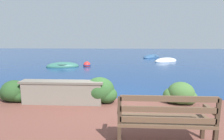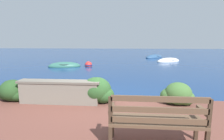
# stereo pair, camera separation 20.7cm
# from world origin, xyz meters

# --- Properties ---
(ground_plane) EXTENTS (80.00, 80.00, 0.00)m
(ground_plane) POSITION_xyz_m (0.00, 0.00, 0.00)
(ground_plane) COLOR navy
(park_bench) EXTENTS (1.57, 0.48, 0.93)m
(park_bench) POSITION_xyz_m (1.23, -2.42, 0.71)
(park_bench) COLOR #433123
(park_bench) RESTS_ON patio_terrace
(stone_wall) EXTENTS (2.33, 0.39, 0.65)m
(stone_wall) POSITION_xyz_m (-1.16, -0.53, 0.55)
(stone_wall) COLOR gray
(stone_wall) RESTS_ON patio_terrace
(hedge_clump_far_left) EXTENTS (0.92, 0.66, 0.63)m
(hedge_clump_far_left) POSITION_xyz_m (-2.63, -0.43, 0.49)
(hedge_clump_far_left) COLOR #284C23
(hedge_clump_far_left) RESTS_ON patio_terrace
(hedge_clump_left) EXTENTS (1.07, 0.77, 0.73)m
(hedge_clump_left) POSITION_xyz_m (-0.14, -0.35, 0.54)
(hedge_clump_left) COLOR #2D5628
(hedge_clump_left) RESTS_ON patio_terrace
(hedge_clump_centre) EXTENTS (0.92, 0.66, 0.62)m
(hedge_clump_centre) POSITION_xyz_m (2.16, -0.36, 0.49)
(hedge_clump_centre) COLOR #426B33
(hedge_clump_centre) RESTS_ON patio_terrace
(rowboat_nearest) EXTENTS (2.60, 1.63, 0.67)m
(rowboat_nearest) POSITION_xyz_m (-4.00, 7.77, 0.06)
(rowboat_nearest) COLOR #336B5B
(rowboat_nearest) RESTS_ON ground_plane
(rowboat_mid) EXTENTS (2.92, 2.58, 0.67)m
(rowboat_mid) POSITION_xyz_m (4.75, 11.80, 0.06)
(rowboat_mid) COLOR silver
(rowboat_mid) RESTS_ON ground_plane
(rowboat_far) EXTENTS (2.92, 3.35, 0.66)m
(rowboat_far) POSITION_xyz_m (4.05, 15.95, 0.06)
(rowboat_far) COLOR #2D517A
(rowboat_far) RESTS_ON ground_plane
(mooring_buoy) EXTENTS (0.61, 0.61, 0.56)m
(mooring_buoy) POSITION_xyz_m (-2.23, 8.26, 0.10)
(mooring_buoy) COLOR red
(mooring_buoy) RESTS_ON ground_plane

